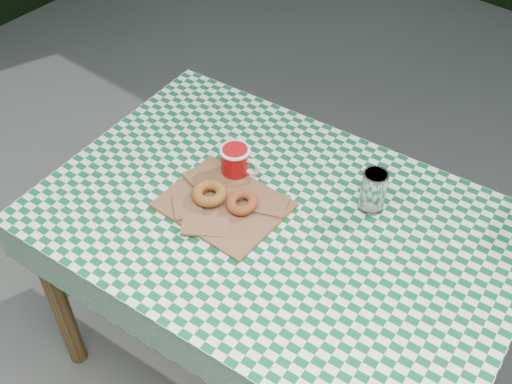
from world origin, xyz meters
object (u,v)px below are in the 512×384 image
drinking_glass (373,191)px  paper_bag (224,204)px  coffee_mug (235,161)px  table (274,300)px

drinking_glass → paper_bag: bearing=-141.3°
coffee_mug → table: bearing=-29.6°
paper_bag → coffee_mug: size_ratio=1.96×
drinking_glass → table: bearing=-130.7°
table → drinking_glass: size_ratio=10.18×
coffee_mug → drinking_glass: (0.39, 0.13, 0.02)m
coffee_mug → paper_bag: bearing=-74.4°
table → coffee_mug: (-0.21, 0.07, 0.43)m
table → coffee_mug: coffee_mug is taller
table → coffee_mug: size_ratio=7.75×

